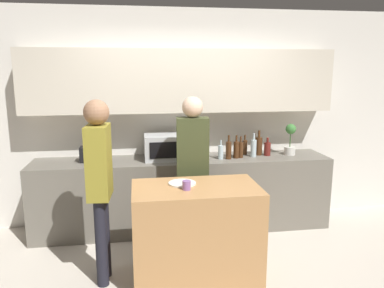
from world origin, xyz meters
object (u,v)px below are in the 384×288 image
(person_left, at_px, (100,176))
(person_center, at_px, (193,160))
(bottle_4, at_px, (245,147))
(cup_0, at_px, (186,185))
(bottle_7, at_px, (267,149))
(bottle_1, at_px, (229,150))
(potted_plant, at_px, (290,139))
(toaster, at_px, (92,154))
(plate_on_island, at_px, (182,183))
(bottle_5, at_px, (254,148))
(bottle_3, at_px, (241,149))
(microwave, at_px, (166,147))
(bottle_2, at_px, (236,149))
(bottle_6, at_px, (259,145))
(bottle_0, at_px, (221,152))

(person_left, bearing_deg, person_center, 124.13)
(bottle_4, bearing_deg, cup_0, -124.95)
(bottle_7, height_order, cup_0, bottle_7)
(bottle_1, relative_size, person_center, 0.17)
(person_left, distance_m, person_center, 1.07)
(potted_plant, distance_m, person_center, 1.46)
(toaster, distance_m, plate_on_island, 1.43)
(bottle_1, bearing_deg, bottle_5, 11.41)
(potted_plant, bearing_deg, toaster, 180.00)
(bottle_3, bearing_deg, person_left, -147.00)
(microwave, bearing_deg, potted_plant, 0.06)
(bottle_2, xyz_separation_m, bottle_4, (0.16, 0.17, -0.01))
(person_left, bearing_deg, bottle_3, 127.15)
(bottle_3, xyz_separation_m, person_left, (-1.60, -1.04, 0.03))
(toaster, relative_size, bottle_5, 0.88)
(cup_0, distance_m, person_center, 0.70)
(microwave, height_order, bottle_6, bottle_6)
(toaster, height_order, bottle_4, bottle_4)
(microwave, xyz_separation_m, cup_0, (0.08, -1.25, -0.10))
(bottle_4, relative_size, bottle_6, 0.81)
(bottle_3, relative_size, person_center, 0.16)
(bottle_3, bearing_deg, bottle_6, 22.15)
(bottle_6, bearing_deg, bottle_2, -158.64)
(bottle_2, height_order, bottle_4, bottle_2)
(bottle_5, bearing_deg, person_left, -149.13)
(microwave, relative_size, person_left, 0.30)
(bottle_6, relative_size, cup_0, 3.80)
(microwave, bearing_deg, plate_on_island, -86.59)
(bottle_3, distance_m, bottle_4, 0.18)
(potted_plant, xyz_separation_m, bottle_4, (-0.57, 0.08, -0.10))
(microwave, bearing_deg, bottle_1, -8.62)
(person_center, bearing_deg, person_left, 35.56)
(bottle_4, distance_m, cup_0, 1.62)
(bottle_5, bearing_deg, bottle_7, 12.17)
(potted_plant, relative_size, bottle_5, 1.34)
(bottle_7, relative_size, person_center, 0.14)
(potted_plant, bearing_deg, bottle_5, -174.52)
(toaster, distance_m, bottle_1, 1.63)
(bottle_1, bearing_deg, plate_on_island, -125.56)
(toaster, xyz_separation_m, person_center, (1.12, -0.57, 0.03))
(bottle_1, bearing_deg, microwave, 171.38)
(potted_plant, xyz_separation_m, plate_on_island, (-1.52, -1.07, -0.18))
(potted_plant, distance_m, bottle_0, 0.94)
(cup_0, bearing_deg, bottle_3, 54.81)
(toaster, height_order, potted_plant, potted_plant)
(microwave, xyz_separation_m, bottle_7, (1.28, -0.00, -0.06))
(bottle_6, bearing_deg, microwave, -177.91)
(person_left, xyz_separation_m, person_center, (0.93, 0.53, -0.02))
(bottle_0, xyz_separation_m, bottle_7, (0.63, 0.10, -0.00))
(microwave, height_order, bottle_5, microwave)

